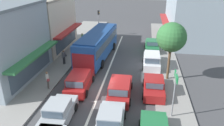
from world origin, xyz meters
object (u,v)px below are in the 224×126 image
Objects in this scene: city_bus at (98,43)px; pedestrian_far_walker at (82,38)px; traffic_light_downstreet at (99,19)px; pedestrian_browsing_midblock at (47,79)px; wagon_queue_gap_filler at (120,89)px; parked_sedan_kerb_second at (154,86)px; wagon_behind_bus_mid at (80,82)px; directional_road_sign at (175,85)px; street_tree_right at (171,38)px; sedan_adjacent_lane_trail at (110,121)px; parked_wagon_kerb_third at (152,60)px; pedestrian_with_handbag_near at (64,56)px; sedan_adjacent_lane_lead at (58,113)px; parked_sedan_kerb_rear at (152,46)px.

city_bus is 6.74× the size of pedestrian_far_walker.
pedestrian_browsing_midblock is at bearing -92.55° from traffic_light_downstreet.
wagon_queue_gap_filler is 3.02m from parked_sedan_kerb_second.
city_bus is 7.92m from wagon_behind_bus_mid.
directional_road_sign is 6.35m from street_tree_right.
sedan_adjacent_lane_trail is 11.52m from parked_wagon_kerb_third.
street_tree_right reaches higher than pedestrian_with_handbag_near.
parked_sedan_kerb_rear is (6.71, 16.29, 0.00)m from sedan_adjacent_lane_lead.
city_bus is 9.46m from wagon_queue_gap_filler.
parked_wagon_kerb_third is 11.35m from pedestrian_browsing_midblock.
wagon_queue_gap_filler is (3.73, -8.62, -1.14)m from city_bus.
wagon_queue_gap_filler is at bearing -158.58° from parked_sedan_kerb_second.
city_bus reaches higher than sedan_adjacent_lane_lead.
parked_sedan_kerb_second is (2.94, 5.34, 0.00)m from sedan_adjacent_lane_trail.
parked_wagon_kerb_third is 11.54m from pedestrian_far_walker.
pedestrian_with_handbag_near is at bearing -96.28° from traffic_light_downstreet.
pedestrian_browsing_midblock is (0.57, -5.60, 0.00)m from pedestrian_with_handbag_near.
sedan_adjacent_lane_lead is 8.32m from directional_road_sign.
parked_sedan_kerb_rear is 9.85m from pedestrian_far_walker.
street_tree_right reaches higher than pedestrian_browsing_midblock.
wagon_queue_gap_filler is at bearing -66.61° from city_bus.
traffic_light_downstreet is (-1.94, 9.68, 0.97)m from city_bus.
city_bus is 3.05× the size of directional_road_sign.
pedestrian_browsing_midblock is at bearing -127.25° from parked_sedan_kerb_rear.
parked_wagon_kerb_third is (-0.12, 5.83, 0.08)m from parked_sedan_kerb_second.
wagon_queue_gap_filler is at bearing -111.23° from parked_wagon_kerb_third.
wagon_behind_bus_mid is 2.79× the size of pedestrian_far_walker.
directional_road_sign is (7.74, -3.04, 1.93)m from wagon_behind_bus_mid.
street_tree_right is (9.85, -14.42, 1.41)m from traffic_light_downstreet.
parked_wagon_kerb_third reaches higher than parked_sedan_kerb_rear.
wagon_behind_bus_mid is at bearing -75.23° from pedestrian_far_walker.
city_bus reaches higher than wagon_queue_gap_filler.
parked_sedan_kerb_rear is at bearing 67.60° from sedan_adjacent_lane_lead.
parked_sedan_kerb_second is at bearing 2.84° from wagon_behind_bus_mid.
pedestrian_browsing_midblock reaches higher than sedan_adjacent_lane_trail.
parked_wagon_kerb_third is (6.42, -1.69, -1.14)m from city_bus.
pedestrian_with_handbag_near reaches higher than parked_wagon_kerb_third.
directional_road_sign is at bearing -54.53° from pedestrian_far_walker.
street_tree_right is at bearing -9.88° from pedestrian_with_handbag_near.
sedan_adjacent_lane_trail is 6.10m from parked_sedan_kerb_second.
traffic_light_downstreet is at bearing 83.72° from pedestrian_with_handbag_near.
street_tree_right is (1.49, -3.05, 3.52)m from parked_wagon_kerb_third.
pedestrian_far_walker reaches higher than parked_sedan_kerb_second.
street_tree_right is at bearing 42.82° from wagon_queue_gap_filler.
parked_sedan_kerb_rear is 14.90m from directional_road_sign.
sedan_adjacent_lane_lead and sedan_adjacent_lane_trail have the same top height.
street_tree_right is (7.91, 3.10, 3.52)m from wagon_behind_bus_mid.
sedan_adjacent_lane_lead is at bearing -71.98° from pedestrian_with_handbag_near.
pedestrian_far_walker is at bearing 104.77° from wagon_behind_bus_mid.
parked_sedan_kerb_rear is 11.88m from pedestrian_with_handbag_near.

